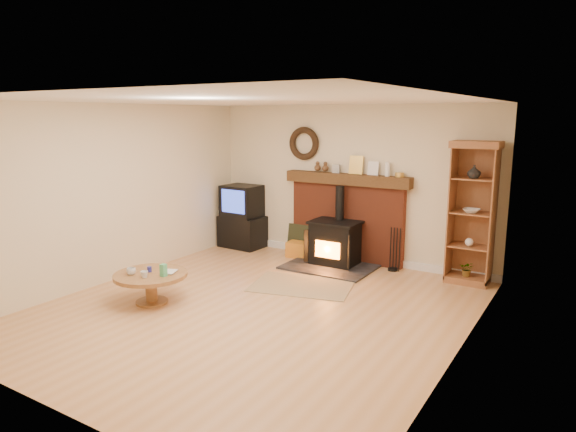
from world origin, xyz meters
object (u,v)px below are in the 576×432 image
Objects in this scene: curio_cabinet at (472,213)px; wood_stove at (334,244)px; tv_unit at (242,218)px; coffee_table at (151,279)px.

wood_stove is at bearing -172.25° from curio_cabinet.
wood_stove reaches higher than tv_unit.
curio_cabinet is at bearing 1.24° from tv_unit.
wood_stove is 1.47× the size of coffee_table.
wood_stove reaches higher than coffee_table.
tv_unit is 1.22× the size of coffee_table.
coffee_table is at bearing -137.17° from curio_cabinet.
curio_cabinet reaches higher than coffee_table.
tv_unit is at bearing 174.49° from wood_stove.
tv_unit is (-2.01, 0.19, 0.20)m from wood_stove.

